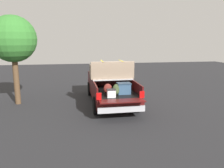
{
  "coord_description": "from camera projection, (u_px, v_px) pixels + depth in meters",
  "views": [
    {
      "loc": [
        -10.91,
        1.81,
        3.18
      ],
      "look_at": [
        -0.6,
        0.0,
        1.1
      ],
      "focal_mm": 35.09,
      "sensor_mm": 36.0,
      "label": 1
    }
  ],
  "objects": [
    {
      "name": "ground_plane",
      "position": [
        110.0,
        102.0,
        11.46
      ],
      "size": [
        40.0,
        40.0,
        0.0
      ],
      "primitive_type": "plane",
      "color": "#262628"
    },
    {
      "name": "pickup_truck",
      "position": [
        109.0,
        83.0,
        11.61
      ],
      "size": [
        6.05,
        2.07,
        2.23
      ],
      "color": "#470F0F",
      "rests_on": "ground_plane"
    },
    {
      "name": "tree_background",
      "position": [
        13.0,
        39.0,
        10.59
      ],
      "size": [
        2.27,
        2.27,
        4.4
      ],
      "color": "brown",
      "rests_on": "ground_plane"
    }
  ]
}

